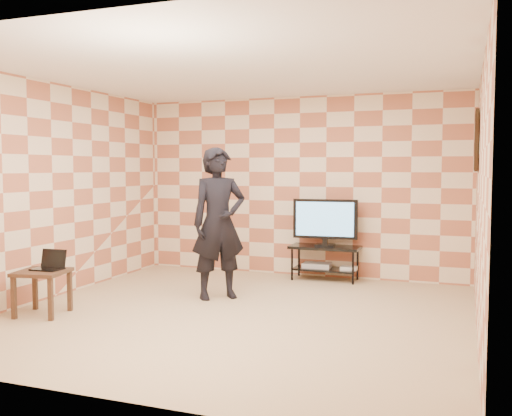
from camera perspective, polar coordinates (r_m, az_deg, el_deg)
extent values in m
plane|color=tan|center=(6.49, -1.87, -10.54)|extent=(5.00, 5.00, 0.00)
cube|color=beige|center=(8.65, 4.38, 2.15)|extent=(5.00, 0.02, 2.70)
cube|color=beige|center=(4.08, -15.29, -0.07)|extent=(5.00, 0.02, 2.70)
cube|color=beige|center=(7.59, -19.67, 1.67)|extent=(0.02, 5.00, 2.70)
cube|color=beige|center=(5.82, 21.54, 0.97)|extent=(0.02, 5.00, 2.70)
cube|color=white|center=(6.37, -1.93, 13.69)|extent=(5.00, 5.00, 0.02)
cube|color=black|center=(7.37, 21.18, 6.24)|extent=(0.04, 0.72, 0.72)
cube|color=black|center=(7.37, 21.18, 6.24)|extent=(0.04, 0.03, 0.68)
cube|color=black|center=(7.37, 21.18, 6.24)|extent=(0.04, 0.68, 0.03)
cube|color=black|center=(8.35, 6.92, -3.92)|extent=(1.01, 0.45, 0.04)
cube|color=black|center=(8.40, 6.90, -6.08)|extent=(0.91, 0.40, 0.03)
cylinder|color=black|center=(8.33, 3.62, -5.53)|extent=(0.03, 0.03, 0.50)
cylinder|color=black|center=(8.67, 4.32, -5.15)|extent=(0.03, 0.03, 0.50)
cylinder|color=black|center=(8.12, 9.67, -5.82)|extent=(0.03, 0.03, 0.50)
cylinder|color=black|center=(8.47, 10.13, -5.42)|extent=(0.03, 0.03, 0.50)
cube|color=black|center=(8.35, 6.92, -3.69)|extent=(0.29, 0.20, 0.03)
cube|color=black|center=(8.34, 6.92, -3.32)|extent=(0.07, 0.05, 0.08)
cube|color=black|center=(8.31, 6.94, -1.09)|extent=(0.94, 0.12, 0.57)
cube|color=#5C9DCF|center=(8.27, 6.87, -1.11)|extent=(0.84, 0.06, 0.49)
cube|color=#ACACAE|center=(8.45, 6.13, -5.71)|extent=(0.42, 0.31, 0.07)
cube|color=silver|center=(8.30, 9.26, -5.97)|extent=(0.23, 0.17, 0.05)
cube|color=#3E2518|center=(6.77, -20.62, -6.02)|extent=(0.60, 0.60, 0.04)
cube|color=#3E2518|center=(6.75, -23.06, -8.29)|extent=(0.05, 0.05, 0.46)
cube|color=#3E2518|center=(7.10, -21.22, -7.63)|extent=(0.05, 0.05, 0.46)
cube|color=#3E2518|center=(6.53, -19.85, -8.60)|extent=(0.05, 0.05, 0.46)
cube|color=#3E2518|center=(6.90, -18.13, -7.89)|extent=(0.05, 0.05, 0.46)
cube|color=black|center=(6.78, -20.15, -5.75)|extent=(0.33, 0.24, 0.02)
cube|color=black|center=(6.85, -19.57, -4.76)|extent=(0.32, 0.06, 0.21)
imported|color=black|center=(7.11, -3.75, -1.54)|extent=(0.81, 0.80, 1.89)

